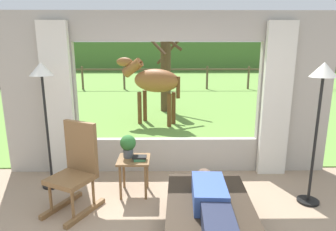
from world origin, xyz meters
name	(u,v)px	position (x,y,z in m)	size (l,w,h in m)	color
back_wall_with_window	(168,97)	(0.00, 2.26, 1.25)	(5.20, 0.12, 2.55)	#ADA599
curtain_panel_left	(58,102)	(-1.69, 2.12, 1.20)	(0.44, 0.10, 2.40)	silver
curtain_panel_right	(276,101)	(1.69, 2.12, 1.20)	(0.44, 0.10, 2.40)	silver
outdoor_pasture_lawn	(166,85)	(0.00, 13.16, 0.01)	(36.00, 21.68, 0.02)	olive
distant_hill_ridge	(165,57)	(0.00, 23.00, 1.20)	(36.00, 2.00, 2.40)	#496E32
recliner_sofa	(210,228)	(0.42, 0.32, 0.22)	(0.98, 1.74, 0.42)	black
reclining_person	(212,204)	(0.42, 0.27, 0.52)	(0.37, 1.44, 0.22)	#334C8C
rocking_chair	(76,168)	(-1.16, 1.10, 0.55)	(0.72, 0.81, 1.12)	brown
side_table	(134,165)	(-0.48, 1.46, 0.43)	(0.44, 0.44, 0.52)	brown
potted_plant	(128,145)	(-0.56, 1.52, 0.70)	(0.22, 0.22, 0.32)	#4C5156
book_stack	(139,158)	(-0.39, 1.40, 0.55)	(0.19, 0.16, 0.06)	#337247
floor_lamp_left	(43,88)	(-1.73, 1.70, 1.47)	(0.32, 0.32, 1.82)	black
floor_lamp_right	(321,92)	(1.87, 1.19, 1.49)	(0.32, 0.32, 1.85)	black
horse	(153,81)	(-0.34, 5.25, 1.16)	(1.79, 1.02, 1.73)	brown
pasture_tree	(166,72)	(-0.02, 6.81, 1.26)	(1.27, 1.29, 2.69)	#4C3823
pasture_fence_line	(166,74)	(0.00, 11.70, 0.74)	(16.10, 0.10, 1.10)	brown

